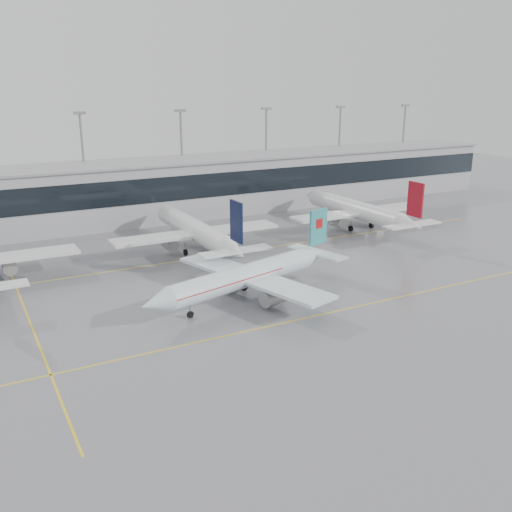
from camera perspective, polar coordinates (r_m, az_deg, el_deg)
ground at (r=71.68m, az=4.58°, el=-6.29°), size 320.00×320.00×0.00m
taxi_line_main at (r=71.68m, az=4.58°, el=-6.29°), size 120.00×0.25×0.01m
taxi_line_north at (r=96.67m, az=-5.07°, el=-0.10°), size 120.00×0.25×0.01m
taxi_line_cross at (r=75.81m, az=-21.67°, el=-6.17°), size 0.25×60.00×0.01m
terminal at (r=124.55m, az=-11.05°, el=6.34°), size 180.00×15.00×12.00m
terminal_glass at (r=117.21m, az=-9.96°, el=6.50°), size 180.00×0.20×5.00m
terminal_roof at (r=123.60m, az=-11.21°, el=9.17°), size 182.00×16.00×0.40m
light_masts at (r=129.16m, az=-12.05°, el=9.95°), size 156.40×1.00×22.60m
air_canada_jet at (r=77.31m, az=-0.55°, el=-1.92°), size 33.27×26.43×10.29m
parked_jet_c at (r=98.95m, az=-5.97°, el=2.50°), size 29.64×36.96×11.72m
parked_jet_d at (r=116.39m, az=10.19°, el=4.51°), size 29.64×36.96×11.72m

